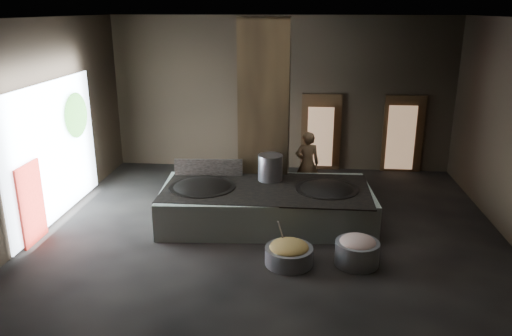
# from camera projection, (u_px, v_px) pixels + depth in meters

# --- Properties ---
(floor) EXTENTS (10.00, 9.00, 0.10)m
(floor) POSITION_uv_depth(u_px,v_px,m) (271.00, 230.00, 11.14)
(floor) COLOR black
(floor) RESTS_ON ground
(ceiling) EXTENTS (10.00, 9.00, 0.10)m
(ceiling) POSITION_uv_depth(u_px,v_px,m) (273.00, 15.00, 9.73)
(ceiling) COLOR black
(ceiling) RESTS_ON back_wall
(back_wall) EXTENTS (10.00, 0.10, 4.50)m
(back_wall) POSITION_uv_depth(u_px,v_px,m) (282.00, 94.00, 14.74)
(back_wall) COLOR black
(back_wall) RESTS_ON ground
(front_wall) EXTENTS (10.00, 0.10, 4.50)m
(front_wall) POSITION_uv_depth(u_px,v_px,m) (250.00, 216.00, 6.12)
(front_wall) COLOR black
(front_wall) RESTS_ON ground
(left_wall) EXTENTS (0.10, 9.00, 4.50)m
(left_wall) POSITION_uv_depth(u_px,v_px,m) (41.00, 125.00, 10.87)
(left_wall) COLOR black
(left_wall) RESTS_ON ground
(pillar) EXTENTS (1.20, 1.20, 4.50)m
(pillar) POSITION_uv_depth(u_px,v_px,m) (265.00, 112.00, 12.26)
(pillar) COLOR black
(pillar) RESTS_ON ground
(hearth_platform) EXTENTS (4.84, 2.56, 0.82)m
(hearth_platform) POSITION_uv_depth(u_px,v_px,m) (266.00, 205.00, 11.33)
(hearth_platform) COLOR silver
(hearth_platform) RESTS_ON ground
(platform_cap) EXTENTS (4.60, 2.21, 0.03)m
(platform_cap) POSITION_uv_depth(u_px,v_px,m) (266.00, 188.00, 11.21)
(platform_cap) COLOR black
(platform_cap) RESTS_ON hearth_platform
(wok_left) EXTENTS (1.48, 1.48, 0.41)m
(wok_left) POSITION_uv_depth(u_px,v_px,m) (202.00, 190.00, 11.31)
(wok_left) COLOR black
(wok_left) RESTS_ON hearth_platform
(wok_left_rim) EXTENTS (1.51, 1.51, 0.05)m
(wok_left_rim) POSITION_uv_depth(u_px,v_px,m) (202.00, 187.00, 11.28)
(wok_left_rim) COLOR black
(wok_left_rim) RESTS_ON hearth_platform
(wok_right) EXTENTS (1.38, 1.38, 0.39)m
(wok_right) POSITION_uv_depth(u_px,v_px,m) (327.00, 192.00, 11.16)
(wok_right) COLOR black
(wok_right) RESTS_ON hearth_platform
(wok_right_rim) EXTENTS (1.41, 1.41, 0.05)m
(wok_right_rim) POSITION_uv_depth(u_px,v_px,m) (327.00, 189.00, 11.14)
(wok_right_rim) COLOR black
(wok_right_rim) RESTS_ON hearth_platform
(stock_pot) EXTENTS (0.57, 0.57, 0.61)m
(stock_pot) POSITION_uv_depth(u_px,v_px,m) (270.00, 168.00, 11.63)
(stock_pot) COLOR #96979D
(stock_pot) RESTS_ON hearth_platform
(splash_guard) EXTENTS (1.64, 0.17, 0.41)m
(splash_guard) POSITION_uv_depth(u_px,v_px,m) (208.00, 167.00, 11.98)
(splash_guard) COLOR black
(splash_guard) RESTS_ON hearth_platform
(cook) EXTENTS (0.67, 0.48, 1.69)m
(cook) POSITION_uv_depth(u_px,v_px,m) (307.00, 164.00, 12.88)
(cook) COLOR olive
(cook) RESTS_ON ground
(veg_basin) EXTENTS (0.95, 0.95, 0.34)m
(veg_basin) POSITION_uv_depth(u_px,v_px,m) (289.00, 256.00, 9.53)
(veg_basin) COLOR gray
(veg_basin) RESTS_ON ground
(veg_fill) EXTENTS (0.76, 0.76, 0.23)m
(veg_fill) POSITION_uv_depth(u_px,v_px,m) (289.00, 247.00, 9.47)
(veg_fill) COLOR olive
(veg_fill) RESTS_ON veg_basin
(ladle) EXTENTS (0.17, 0.35, 0.65)m
(ladle) POSITION_uv_depth(u_px,v_px,m) (282.00, 234.00, 9.57)
(ladle) COLOR #96979D
(ladle) RESTS_ON veg_basin
(meat_basin) EXTENTS (1.00, 1.00, 0.46)m
(meat_basin) POSITION_uv_depth(u_px,v_px,m) (357.00, 253.00, 9.50)
(meat_basin) COLOR gray
(meat_basin) RESTS_ON ground
(meat_fill) EXTENTS (0.69, 0.69, 0.27)m
(meat_fill) POSITION_uv_depth(u_px,v_px,m) (358.00, 242.00, 9.44)
(meat_fill) COLOR tan
(meat_fill) RESTS_ON meat_basin
(doorway_near) EXTENTS (1.18, 0.08, 2.38)m
(doorway_near) POSITION_uv_depth(u_px,v_px,m) (321.00, 134.00, 14.90)
(doorway_near) COLOR black
(doorway_near) RESTS_ON ground
(doorway_near_glow) EXTENTS (0.75, 0.04, 1.78)m
(doorway_near_glow) POSITION_uv_depth(u_px,v_px,m) (320.00, 137.00, 14.72)
(doorway_near_glow) COLOR #8C6647
(doorway_near_glow) RESTS_ON ground
(doorway_far) EXTENTS (1.18, 0.08, 2.38)m
(doorway_far) POSITION_uv_depth(u_px,v_px,m) (403.00, 135.00, 14.69)
(doorway_far) COLOR black
(doorway_far) RESTS_ON ground
(doorway_far_glow) EXTENTS (0.81, 0.04, 1.91)m
(doorway_far_glow) POSITION_uv_depth(u_px,v_px,m) (401.00, 138.00, 14.61)
(doorway_far_glow) COLOR #8C6647
(doorway_far_glow) RESTS_ON ground
(left_opening) EXTENTS (0.04, 4.20, 3.10)m
(left_opening) POSITION_uv_depth(u_px,v_px,m) (54.00, 151.00, 11.25)
(left_opening) COLOR white
(left_opening) RESTS_ON ground
(pavilion_sliver) EXTENTS (0.05, 0.90, 1.70)m
(pavilion_sliver) POSITION_uv_depth(u_px,v_px,m) (31.00, 204.00, 10.24)
(pavilion_sliver) COLOR maroon
(pavilion_sliver) RESTS_ON ground
(tree_silhouette) EXTENTS (0.28, 1.10, 1.10)m
(tree_silhouette) POSITION_uv_depth(u_px,v_px,m) (76.00, 115.00, 12.10)
(tree_silhouette) COLOR #194714
(tree_silhouette) RESTS_ON left_opening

